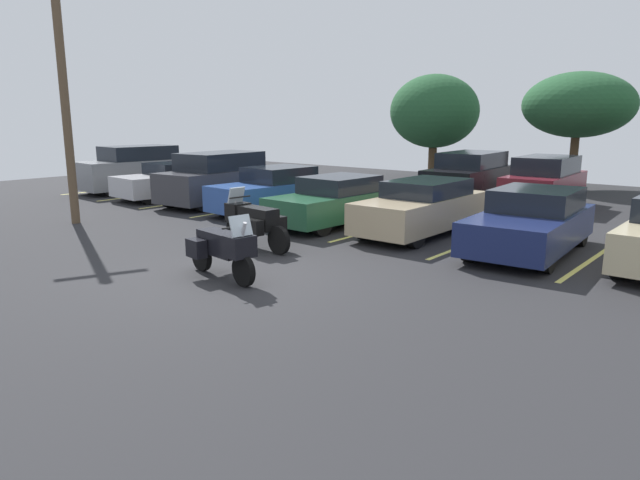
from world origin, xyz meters
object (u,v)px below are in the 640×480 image
car_green (338,201)px  car_tan (422,207)px  motorcycle_touring (223,248)px  car_grey (137,169)px  car_charcoal (217,179)px  car_silver (172,181)px  car_navy (531,222)px  motorcycle_second (254,221)px  utility_pole (64,95)px  car_far_black (469,177)px  car_far_maroon (545,183)px  car_blue (276,191)px

car_green → car_tan: 2.68m
motorcycle_touring → car_tan: car_tan is taller
car_grey → car_charcoal: car_grey is taller
car_silver → car_navy: car_navy is taller
motorcycle_second → utility_pole: (-6.63, -1.09, 3.08)m
car_far_black → utility_pole: bearing=-120.4°
motorcycle_second → car_navy: size_ratio=0.49×
car_grey → car_far_black: size_ratio=1.06×
car_far_maroon → car_far_black: bearing=-179.3°
car_blue → utility_pole: utility_pole is taller
car_far_maroon → car_tan: bearing=-98.3°
car_tan → car_navy: 3.08m
car_charcoal → car_far_maroon: bearing=35.9°
car_grey → car_blue: size_ratio=1.06×
car_charcoal → car_far_maroon: 11.67m
car_charcoal → car_navy: bearing=-1.2°
motorcycle_touring → car_far_maroon: 13.33m
car_silver → car_charcoal: bearing=1.8°
motorcycle_touring → car_grey: car_grey is taller
motorcycle_touring → car_green: (-1.89, 6.06, 0.06)m
car_grey → car_silver: size_ratio=1.13×
motorcycle_touring → car_tan: 6.46m
motorcycle_touring → motorcycle_second: (-1.50, 2.26, 0.05)m
car_tan → car_navy: size_ratio=0.98×
motorcycle_touring → car_blue: (-4.77, 6.42, 0.10)m
car_tan → car_blue: bearing=179.9°
car_silver → car_far_black: car_far_black is taller
motorcycle_second → car_charcoal: bearing=146.5°
car_charcoal → car_tan: 8.46m
car_charcoal → car_blue: car_charcoal is taller
car_blue → car_navy: bearing=-2.0°
car_green → motorcycle_touring: bearing=-72.7°
utility_pole → motorcycle_second: bearing=9.4°
car_navy → utility_pole: bearing=-157.5°
car_blue → car_far_black: car_far_black is taller
car_silver → car_blue: bearing=1.4°
motorcycle_second → utility_pole: bearing=-170.6°
car_navy → car_far_black: (-4.92, 7.06, 0.19)m
car_tan → car_far_maroon: bearing=81.7°
motorcycle_touring → car_far_maroon: car_far_maroon is taller
car_green → car_navy: (5.72, 0.06, 0.02)m
motorcycle_second → car_grey: bearing=159.4°
car_silver → car_green: (8.44, -0.22, 0.03)m
car_grey → car_far_black: car_grey is taller
utility_pole → car_charcoal: bearing=85.2°
car_charcoal → car_green: 5.82m
car_navy → utility_pole: size_ratio=0.65×
car_silver → car_far_black: 11.53m
car_grey → car_far_maroon: 16.42m
car_green → car_navy: 5.72m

